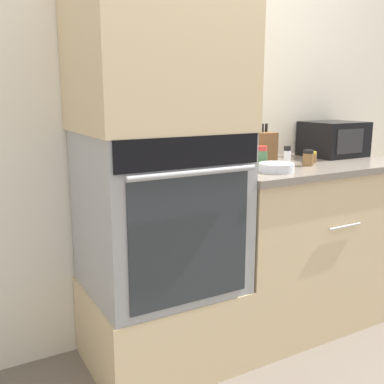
% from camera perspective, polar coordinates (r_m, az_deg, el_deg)
% --- Properties ---
extents(ground_plane, '(12.00, 12.00, 0.00)m').
position_cam_1_polar(ground_plane, '(2.36, 7.89, -21.47)').
color(ground_plane, '#6B6056').
extents(wall_back, '(8.00, 0.05, 2.50)m').
position_cam_1_polar(wall_back, '(2.49, -0.20, 10.94)').
color(wall_back, silver).
rests_on(wall_back, ground_plane).
extents(oven_cabinet_base, '(0.70, 0.60, 0.40)m').
position_cam_1_polar(oven_cabinet_base, '(2.32, -3.90, -16.26)').
color(oven_cabinet_base, beige).
rests_on(oven_cabinet_base, ground_plane).
extents(wall_oven, '(0.68, 0.64, 0.75)m').
position_cam_1_polar(wall_oven, '(2.10, -4.08, -2.43)').
color(wall_oven, '#9EA0A5').
rests_on(wall_oven, oven_cabinet_base).
extents(oven_cabinet_upper, '(0.70, 0.60, 0.85)m').
position_cam_1_polar(oven_cabinet_upper, '(2.05, -4.48, 19.62)').
color(oven_cabinet_upper, beige).
rests_on(oven_cabinet_upper, wall_oven).
extents(counter_unit, '(1.11, 0.63, 0.94)m').
position_cam_1_polar(counter_unit, '(2.69, 13.64, -6.27)').
color(counter_unit, beige).
rests_on(counter_unit, ground_plane).
extents(microwave, '(0.34, 0.30, 0.21)m').
position_cam_1_polar(microwave, '(2.91, 17.51, 6.45)').
color(microwave, black).
rests_on(microwave, counter_unit).
extents(knife_block, '(0.11, 0.15, 0.21)m').
position_cam_1_polar(knife_block, '(2.54, 8.86, 5.66)').
color(knife_block, brown).
rests_on(knife_block, counter_unit).
extents(bowl, '(0.18, 0.18, 0.04)m').
position_cam_1_polar(bowl, '(2.25, 10.66, 3.09)').
color(bowl, silver).
rests_on(bowl, counter_unit).
extents(condiment_jar_near, '(0.05, 0.05, 0.06)m').
position_cam_1_polar(condiment_jar_near, '(2.59, 14.97, 4.29)').
color(condiment_jar_near, brown).
rests_on(condiment_jar_near, counter_unit).
extents(condiment_jar_mid, '(0.06, 0.06, 0.11)m').
position_cam_1_polar(condiment_jar_mid, '(2.39, 8.85, 4.45)').
color(condiment_jar_mid, '#427047').
rests_on(condiment_jar_mid, counter_unit).
extents(condiment_jar_far, '(0.06, 0.06, 0.08)m').
position_cam_1_polar(condiment_jar_far, '(2.48, 14.54, 4.20)').
color(condiment_jar_far, brown).
rests_on(condiment_jar_far, counter_unit).
extents(condiment_jar_back, '(0.04, 0.04, 0.11)m').
position_cam_1_polar(condiment_jar_back, '(2.40, 11.97, 4.39)').
color(condiment_jar_back, silver).
rests_on(condiment_jar_back, counter_unit).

